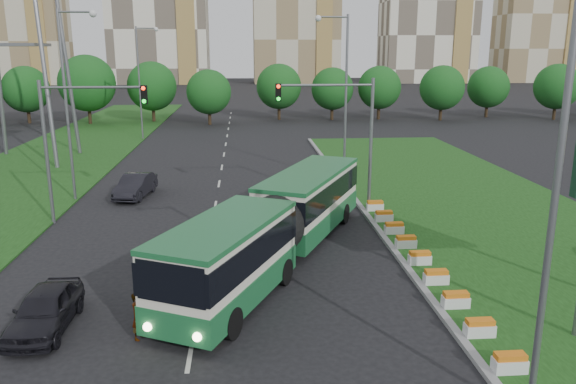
{
  "coord_description": "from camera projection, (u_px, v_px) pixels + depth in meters",
  "views": [
    {
      "loc": [
        -1.15,
        -22.47,
        9.54
      ],
      "look_at": [
        1.05,
        4.87,
        2.6
      ],
      "focal_mm": 35.0,
      "sensor_mm": 36.0,
      "label": 1
    }
  ],
  "objects": [
    {
      "name": "traffic_mast_median",
      "position": [
        344.0,
        124.0,
        32.87
      ],
      "size": [
        5.76,
        0.32,
        8.0
      ],
      "color": "slate",
      "rests_on": "ground"
    },
    {
      "name": "tree_line",
      "position": [
        324.0,
        88.0,
        76.97
      ],
      "size": [
        120.0,
        8.0,
        9.0
      ],
      "primitive_type": null,
      "color": "#134918",
      "rests_on": "ground"
    },
    {
      "name": "shopping_trolley",
      "position": [
        211.0,
        334.0,
        18.81
      ],
      "size": [
        0.37,
        0.39,
        0.63
      ],
      "rotation": [
        0.0,
        0.0,
        0.37
      ],
      "color": "orange",
      "rests_on": "ground"
    },
    {
      "name": "articulated_bus",
      "position": [
        270.0,
        223.0,
        25.84
      ],
      "size": [
        2.8,
        17.94,
        2.95
      ],
      "rotation": [
        0.0,
        0.0,
        -0.45
      ],
      "color": "silver",
      "rests_on": "ground"
    },
    {
      "name": "car_left_near",
      "position": [
        45.0,
        309.0,
        19.62
      ],
      "size": [
        1.83,
        4.41,
        1.5
      ],
      "primitive_type": "imported",
      "rotation": [
        0.0,
        0.0,
        -0.01
      ],
      "color": "black",
      "rests_on": "ground"
    },
    {
      "name": "pedestrian",
      "position": [
        138.0,
        316.0,
        18.93
      ],
      "size": [
        0.6,
        0.71,
        1.66
      ],
      "primitive_type": "imported",
      "rotation": [
        0.0,
        0.0,
        1.17
      ],
      "color": "gray",
      "rests_on": "ground"
    },
    {
      "name": "ground",
      "position": [
        273.0,
        279.0,
        24.15
      ],
      "size": [
        360.0,
        360.0,
        0.0
      ],
      "primitive_type": "plane",
      "color": "black",
      "rests_on": "ground"
    },
    {
      "name": "left_verge",
      "position": [
        42.0,
        167.0,
        46.9
      ],
      "size": [
        12.0,
        110.0,
        0.1
      ],
      "primitive_type": "cube",
      "color": "#183F12",
      "rests_on": "ground"
    },
    {
      "name": "traffic_mast_left",
      "position": [
        74.0,
        129.0,
        30.73
      ],
      "size": [
        5.76,
        0.32,
        8.0
      ],
      "color": "slate",
      "rests_on": "ground"
    },
    {
      "name": "midrise_east",
      "position": [
        540.0,
        15.0,
        171.17
      ],
      "size": [
        24.0,
        14.0,
        40.0
      ],
      "primitive_type": "cube",
      "color": "beige",
      "rests_on": "ground"
    },
    {
      "name": "flower_planters",
      "position": [
        420.0,
        258.0,
        25.33
      ],
      "size": [
        1.1,
        18.1,
        0.6
      ],
      "primitive_type": null,
      "color": "silver",
      "rests_on": "grass_median"
    },
    {
      "name": "apartment_tower_east",
      "position": [
        429.0,
        2.0,
        167.6
      ],
      "size": [
        27.0,
        15.0,
        47.0
      ],
      "primitive_type": "cube",
      "color": "white",
      "rests_on": "ground"
    },
    {
      "name": "street_lamps",
      "position": [
        210.0,
        114.0,
        32.1
      ],
      "size": [
        36.0,
        60.0,
        12.0
      ],
      "primitive_type": null,
      "color": "slate",
      "rests_on": "ground"
    },
    {
      "name": "grass_median",
      "position": [
        487.0,
        217.0,
        32.87
      ],
      "size": [
        14.0,
        60.0,
        0.15
      ],
      "primitive_type": "cube",
      "color": "#183F12",
      "rests_on": "ground"
    },
    {
      "name": "lane_markings",
      "position": [
        220.0,
        178.0,
        43.24
      ],
      "size": [
        0.2,
        100.0,
        0.01
      ],
      "primitive_type": null,
      "color": "beige",
      "rests_on": "ground"
    },
    {
      "name": "median_kerb",
      "position": [
        370.0,
        219.0,
        32.32
      ],
      "size": [
        0.3,
        60.0,
        0.18
      ],
      "primitive_type": "cube",
      "color": "gray",
      "rests_on": "ground"
    },
    {
      "name": "car_left_far",
      "position": [
        135.0,
        186.0,
        37.43
      ],
      "size": [
        2.34,
        4.85,
        1.53
      ],
      "primitive_type": "imported",
      "rotation": [
        0.0,
        0.0,
        -0.16
      ],
      "color": "black",
      "rests_on": "ground"
    }
  ]
}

